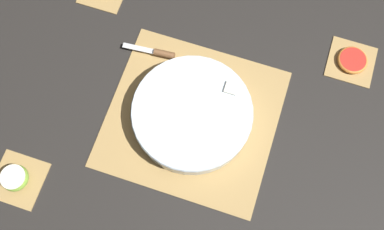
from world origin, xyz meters
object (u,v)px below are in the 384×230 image
object	(u,v)px
paring_knife	(162,53)
apple_half	(15,178)
grapefruit_slice	(352,60)
fruit_salad_bowl	(192,113)

from	to	relation	value
paring_knife	apple_half	distance (m)	0.47
apple_half	grapefruit_slice	bearing A→B (deg)	38.58
apple_half	fruit_salad_bowl	bearing A→B (deg)	38.66
apple_half	grapefruit_slice	size ratio (longest dim) A/B	0.82
paring_knife	apple_half	size ratio (longest dim) A/B	2.19
paring_knife	grapefruit_slice	bearing A→B (deg)	16.06
fruit_salad_bowl	apple_half	bearing A→B (deg)	-141.34
fruit_salad_bowl	apple_half	distance (m)	0.45
paring_knife	grapefruit_slice	distance (m)	0.50
apple_half	grapefruit_slice	distance (m)	0.89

